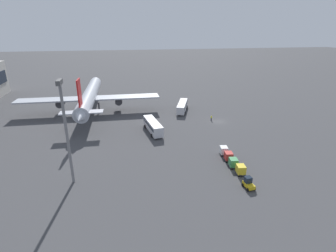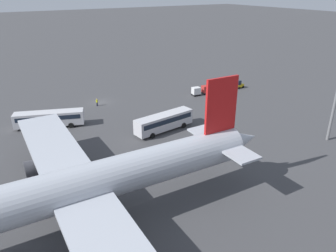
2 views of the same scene
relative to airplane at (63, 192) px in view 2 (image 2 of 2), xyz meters
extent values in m
plane|color=#424244|center=(-18.69, -39.84, -5.64)|extent=(600.00, 600.00, 0.00)
cylinder|color=#B2B7C1|center=(0.72, -0.02, 0.11)|extent=(46.55, 5.71, 4.42)
cone|color=#B2B7C1|center=(-23.82, 0.66, 0.11)|extent=(5.86, 4.14, 3.98)
cube|color=#B2B7C1|center=(-1.96, -12.84, -0.45)|extent=(6.63, 21.52, 0.44)
cube|color=red|center=(-20.17, 0.56, 5.85)|extent=(4.65, 0.49, 7.07)
cube|color=#B2B7C1|center=(-20.64, 0.57, 0.55)|extent=(3.57, 11.58, 0.28)
cylinder|color=#38383D|center=(-0.48, -9.68, -1.88)|extent=(5.64, 2.59, 2.43)
cylinder|color=#38383D|center=(-1.52, 2.92, -3.87)|extent=(0.50, 0.50, 3.54)
cylinder|color=black|center=(-1.52, 2.92, -5.19)|extent=(0.91, 0.52, 0.90)
cylinder|color=#38383D|center=(-1.68, -2.83, -3.87)|extent=(0.50, 0.50, 3.54)
cylinder|color=black|center=(-1.68, -2.83, -5.19)|extent=(0.91, 0.52, 0.90)
cube|color=silver|center=(-5.50, -31.48, -3.88)|extent=(12.88, 6.87, 2.61)
cube|color=#192333|center=(-5.50, -31.48, -3.43)|extent=(11.94, 6.55, 0.84)
cylinder|color=black|center=(-1.31, -31.58, -5.14)|extent=(1.04, 0.63, 1.00)
cylinder|color=black|center=(-2.25, -34.13, -5.14)|extent=(1.04, 0.63, 1.00)
cylinder|color=black|center=(-8.74, -28.83, -5.14)|extent=(1.04, 0.63, 1.00)
cylinder|color=black|center=(-9.68, -31.38, -5.14)|extent=(1.04, 0.63, 1.00)
cube|color=silver|center=(-23.28, -18.48, -3.81)|extent=(12.20, 4.15, 2.76)
cube|color=#192333|center=(-23.28, -18.48, -3.33)|extent=(11.25, 4.07, 0.88)
cylinder|color=black|center=(-19.77, -16.64, -5.14)|extent=(1.03, 0.42, 1.00)
cylinder|color=black|center=(-19.42, -19.38, -5.14)|extent=(1.03, 0.42, 1.00)
cylinder|color=black|center=(-27.13, -17.58, -5.14)|extent=(1.03, 0.42, 1.00)
cylinder|color=black|center=(-26.78, -20.33, -5.14)|extent=(1.03, 0.42, 1.00)
cube|color=gold|center=(-54.33, -31.62, -4.99)|extent=(2.50, 1.50, 0.70)
cube|color=#192333|center=(-53.91, -31.59, -4.09)|extent=(1.18, 1.26, 1.10)
cylinder|color=black|center=(-53.55, -30.85, -5.34)|extent=(0.62, 0.27, 0.60)
cylinder|color=black|center=(-53.43, -32.25, -5.34)|extent=(0.62, 0.27, 0.60)
cylinder|color=black|center=(-55.22, -31.00, -5.34)|extent=(0.62, 0.27, 0.60)
cylinder|color=black|center=(-55.10, -32.39, -5.34)|extent=(0.62, 0.27, 0.60)
cylinder|color=#1E1E2D|center=(-17.35, -37.98, -5.22)|extent=(0.32, 0.32, 0.85)
cylinder|color=yellow|center=(-17.35, -37.98, -4.47)|extent=(0.38, 0.38, 0.65)
sphere|color=tan|center=(-17.35, -37.98, -4.02)|extent=(0.24, 0.24, 0.24)
cube|color=#38383D|center=(-49.63, -32.28, -5.23)|extent=(2.21, 1.95, 0.10)
cube|color=gold|center=(-49.63, -32.28, -4.38)|extent=(2.11, 1.85, 1.60)
cylinder|color=black|center=(-48.79, -31.75, -5.46)|extent=(0.37, 0.17, 0.36)
cylinder|color=black|center=(-48.97, -33.02, -5.46)|extent=(0.37, 0.17, 0.36)
cylinder|color=black|center=(-50.30, -31.54, -5.46)|extent=(0.37, 0.17, 0.36)
cylinder|color=black|center=(-50.48, -32.80, -5.46)|extent=(0.37, 0.17, 0.36)
cube|color=#38383D|center=(-46.68, -32.04, -5.23)|extent=(2.21, 1.95, 0.10)
cube|color=#38844C|center=(-46.68, -32.04, -4.38)|extent=(2.11, 1.85, 1.60)
cylinder|color=black|center=(-45.84, -31.51, -5.46)|extent=(0.37, 0.17, 0.36)
cylinder|color=black|center=(-46.02, -32.78, -5.46)|extent=(0.37, 0.17, 0.36)
cylinder|color=black|center=(-47.35, -31.29, -5.46)|extent=(0.37, 0.17, 0.36)
cylinder|color=black|center=(-47.53, -32.56, -5.46)|extent=(0.37, 0.17, 0.36)
cube|color=#38383D|center=(-43.73, -32.26, -5.23)|extent=(2.21, 1.95, 0.10)
cube|color=#B72D28|center=(-43.73, -32.26, -4.38)|extent=(2.11, 1.85, 1.60)
cylinder|color=black|center=(-42.89, -31.74, -5.46)|extent=(0.37, 0.17, 0.36)
cylinder|color=black|center=(-43.07, -33.01, -5.46)|extent=(0.37, 0.17, 0.36)
cylinder|color=black|center=(-44.40, -31.52, -5.46)|extent=(0.37, 0.17, 0.36)
cylinder|color=black|center=(-44.58, -32.79, -5.46)|extent=(0.37, 0.17, 0.36)
cube|color=#38383D|center=(-40.79, -32.36, -5.23)|extent=(2.21, 1.95, 0.10)
cube|color=silver|center=(-40.79, -32.36, -4.38)|extent=(2.11, 1.85, 1.60)
cylinder|color=black|center=(-39.94, -31.84, -5.46)|extent=(0.37, 0.17, 0.36)
cylinder|color=black|center=(-40.12, -33.10, -5.46)|extent=(0.37, 0.17, 0.36)
cylinder|color=black|center=(-41.45, -31.62, -5.46)|extent=(0.37, 0.17, 0.36)
cylinder|color=black|center=(-41.63, -32.89, -5.46)|extent=(0.37, 0.17, 0.36)
camera|label=1|loc=(-91.55, -9.13, 21.81)|focal=28.00mm
camera|label=2|loc=(5.51, 29.66, 19.65)|focal=35.00mm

